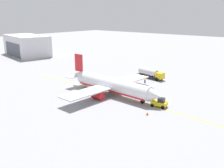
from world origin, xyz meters
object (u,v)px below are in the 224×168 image
object	(u,v)px
airplane	(111,85)
safety_cone_wingtip	(157,96)
refueling_worker	(145,80)
pushback_tug	(160,103)
fuel_tanker	(151,73)
safety_cone_nose	(147,114)

from	to	relation	value
airplane	safety_cone_wingtip	world-z (taller)	airplane
airplane	refueling_worker	distance (m)	16.21
pushback_tug	safety_cone_wingtip	distance (m)	7.25
fuel_tanker	pushback_tug	bearing A→B (deg)	-53.78
refueling_worker	safety_cone_nose	world-z (taller)	refueling_worker
refueling_worker	pushback_tug	bearing A→B (deg)	-47.86
pushback_tug	safety_cone_nose	xyz separation A→B (m)	(0.51, -6.08, -0.68)
airplane	refueling_worker	bearing A→B (deg)	87.98
pushback_tug	safety_cone_nose	bearing A→B (deg)	-85.18
refueling_worker	safety_cone_nose	bearing A→B (deg)	-55.88
refueling_worker	safety_cone_wingtip	distance (m)	14.26
safety_cone_nose	safety_cone_wingtip	distance (m)	12.88
safety_cone_wingtip	fuel_tanker	bearing A→B (deg)	126.81
fuel_tanker	refueling_worker	size ratio (longest dim) A/B	6.27
refueling_worker	safety_cone_nose	size ratio (longest dim) A/B	2.57
safety_cone_nose	safety_cone_wingtip	size ratio (longest dim) A/B	1.00
fuel_tanker	refueling_worker	bearing A→B (deg)	-74.76
airplane	safety_cone_nose	bearing A→B (deg)	-20.70
fuel_tanker	refueling_worker	xyz separation A→B (m)	(1.62, -5.95, -0.90)
safety_cone_wingtip	safety_cone_nose	bearing A→B (deg)	-69.00
pushback_tug	refueling_worker	bearing A→B (deg)	132.14
fuel_tanker	safety_cone_nose	world-z (taller)	fuel_tanker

